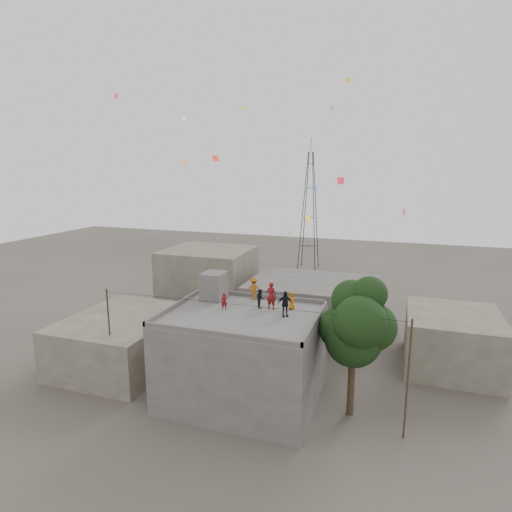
# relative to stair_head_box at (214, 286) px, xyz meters

# --- Properties ---
(ground) EXTENTS (140.00, 140.00, 0.00)m
(ground) POSITION_rel_stair_head_box_xyz_m (3.20, -2.60, -7.10)
(ground) COLOR #403B35
(ground) RESTS_ON ground
(main_building) EXTENTS (10.00, 8.00, 6.10)m
(main_building) POSITION_rel_stair_head_box_xyz_m (3.20, -2.60, -4.05)
(main_building) COLOR #514E4C
(main_building) RESTS_ON ground
(parapet) EXTENTS (10.00, 8.00, 0.30)m
(parapet) POSITION_rel_stair_head_box_xyz_m (3.20, -2.60, -0.85)
(parapet) COLOR #514E4C
(parapet) RESTS_ON main_building
(stair_head_box) EXTENTS (1.60, 1.80, 2.00)m
(stair_head_box) POSITION_rel_stair_head_box_xyz_m (0.00, 0.00, 0.00)
(stair_head_box) COLOR #514E4C
(stair_head_box) RESTS_ON main_building
(neighbor_west) EXTENTS (8.00, 10.00, 4.00)m
(neighbor_west) POSITION_rel_stair_head_box_xyz_m (-7.80, -0.60, -5.10)
(neighbor_west) COLOR #595246
(neighbor_west) RESTS_ON ground
(neighbor_north) EXTENTS (12.00, 9.00, 5.00)m
(neighbor_north) POSITION_rel_stair_head_box_xyz_m (5.20, 11.40, -4.60)
(neighbor_north) COLOR #514E4C
(neighbor_north) RESTS_ON ground
(neighbor_northwest) EXTENTS (9.00, 8.00, 7.00)m
(neighbor_northwest) POSITION_rel_stair_head_box_xyz_m (-6.80, 13.40, -3.60)
(neighbor_northwest) COLOR #595246
(neighbor_northwest) RESTS_ON ground
(neighbor_east) EXTENTS (7.00, 8.00, 4.40)m
(neighbor_east) POSITION_rel_stair_head_box_xyz_m (17.20, 7.40, -4.90)
(neighbor_east) COLOR #595246
(neighbor_east) RESTS_ON ground
(tree) EXTENTS (4.90, 4.60, 9.10)m
(tree) POSITION_rel_stair_head_box_xyz_m (10.57, -2.00, -1.00)
(tree) COLOR black
(tree) RESTS_ON ground
(utility_line) EXTENTS (20.12, 0.62, 7.40)m
(utility_line) POSITION_rel_stair_head_box_xyz_m (3.70, -3.85, -3.27)
(utility_line) COLOR black
(utility_line) RESTS_ON ground
(transmission_tower) EXTENTS (2.97, 2.97, 20.01)m
(transmission_tower) POSITION_rel_stair_head_box_xyz_m (-0.80, 37.40, 1.97)
(transmission_tower) COLOR black
(transmission_tower) RESTS_ON ground
(person_red_adult) EXTENTS (0.74, 0.53, 1.89)m
(person_red_adult) POSITION_rel_stair_head_box_xyz_m (4.67, -0.86, -0.05)
(person_red_adult) COLOR maroon
(person_red_adult) RESTS_ON main_building
(person_orange_child) EXTENTS (0.64, 0.46, 1.22)m
(person_orange_child) POSITION_rel_stair_head_box_xyz_m (5.99, -0.41, -0.39)
(person_orange_child) COLOR #C57216
(person_orange_child) RESTS_ON main_building
(person_dark_child) EXTENTS (0.74, 0.80, 1.32)m
(person_dark_child) POSITION_rel_stair_head_box_xyz_m (3.87, -0.80, -0.34)
(person_dark_child) COLOR black
(person_dark_child) RESTS_ON main_building
(person_dark_adult) EXTENTS (1.07, 0.86, 1.70)m
(person_dark_adult) POSITION_rel_stair_head_box_xyz_m (5.94, -1.98, -0.15)
(person_dark_adult) COLOR black
(person_dark_adult) RESTS_ON main_building
(person_orange_adult) EXTENTS (1.21, 0.90, 1.67)m
(person_orange_adult) POSITION_rel_stair_head_box_xyz_m (2.84, 0.80, -0.16)
(person_orange_adult) COLOR #9F5712
(person_orange_adult) RESTS_ON main_building
(person_red_child) EXTENTS (0.50, 0.41, 1.18)m
(person_red_child) POSITION_rel_stair_head_box_xyz_m (1.69, -2.07, -0.41)
(person_red_child) COLOR maroon
(person_red_child) RESTS_ON main_building
(kites) EXTENTS (20.52, 15.34, 11.79)m
(kites) POSITION_rel_stair_head_box_xyz_m (3.36, 3.91, 9.04)
(kites) COLOR #FB3F1A
(kites) RESTS_ON ground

